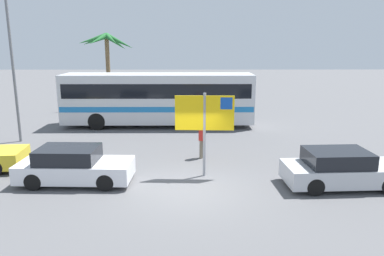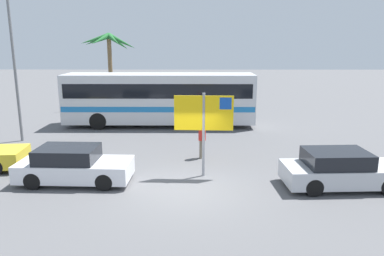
{
  "view_description": "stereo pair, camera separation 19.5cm",
  "coord_description": "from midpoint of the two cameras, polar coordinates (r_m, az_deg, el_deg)",
  "views": [
    {
      "loc": [
        0.1,
        -12.02,
        4.98
      ],
      "look_at": [
        0.19,
        3.98,
        1.3
      ],
      "focal_mm": 34.62,
      "sensor_mm": 36.0,
      "label": 1
    },
    {
      "loc": [
        0.3,
        -12.02,
        4.98
      ],
      "look_at": [
        0.19,
        3.98,
        1.3
      ],
      "focal_mm": 34.62,
      "sensor_mm": 36.0,
      "label": 2
    }
  ],
  "objects": [
    {
      "name": "pedestrian_crossing_lot",
      "position": [
        16.23,
        1.91,
        -1.3
      ],
      "size": [
        0.32,
        0.32,
        1.67
      ],
      "rotation": [
        0.0,
        0.0,
        2.51
      ],
      "color": "#706656",
      "rests_on": "ground"
    },
    {
      "name": "ferry_sign",
      "position": [
        13.74,
        2.42,
        1.8
      ],
      "size": [
        2.2,
        0.15,
        3.2
      ],
      "rotation": [
        0.0,
        0.0,
        -0.04
      ],
      "color": "gray",
      "rests_on": "ground"
    },
    {
      "name": "bus_front_coach",
      "position": [
        22.69,
        -4.77,
        4.81
      ],
      "size": [
        11.4,
        2.55,
        3.17
      ],
      "color": "silver",
      "rests_on": "ground"
    },
    {
      "name": "car_white",
      "position": [
        14.16,
        -17.44,
        -5.53
      ],
      "size": [
        4.1,
        1.8,
        1.32
      ],
      "rotation": [
        0.0,
        0.0,
        -0.03
      ],
      "color": "silver",
      "rests_on": "ground"
    },
    {
      "name": "lamp_post_left_side",
      "position": [
        20.66,
        -25.5,
        9.46
      ],
      "size": [
        0.56,
        0.2,
        7.68
      ],
      "color": "slate",
      "rests_on": "ground"
    },
    {
      "name": "palm_tree_seaside",
      "position": [
        29.31,
        -12.56,
        12.22
      ],
      "size": [
        4.13,
        4.1,
        5.74
      ],
      "color": "brown",
      "rests_on": "ground"
    },
    {
      "name": "car_silver",
      "position": [
        14.12,
        22.28,
        -5.98
      ],
      "size": [
        4.17,
        1.9,
        1.32
      ],
      "rotation": [
        0.0,
        0.0,
        0.05
      ],
      "color": "#B7BABF",
      "rests_on": "ground"
    },
    {
      "name": "ground",
      "position": [
        13.01,
        -0.54,
        -9.54
      ],
      "size": [
        120.0,
        120.0,
        0.0
      ],
      "primitive_type": "plane",
      "color": "#565659"
    }
  ]
}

